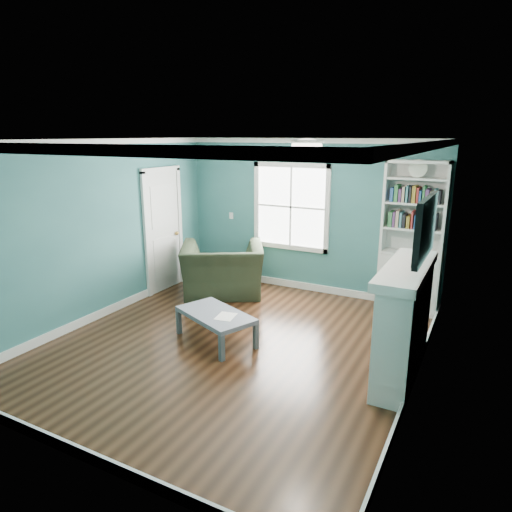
% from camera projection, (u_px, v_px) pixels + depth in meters
% --- Properties ---
extents(floor, '(5.00, 5.00, 0.00)m').
position_uv_depth(floor, '(234.00, 344.00, 5.97)').
color(floor, black).
rests_on(floor, ground).
extents(room_walls, '(5.00, 5.00, 5.00)m').
position_uv_depth(room_walls, '(233.00, 226.00, 5.56)').
color(room_walls, '#2E6468').
rests_on(room_walls, ground).
extents(trim, '(4.50, 5.00, 2.60)m').
position_uv_depth(trim, '(233.00, 253.00, 5.65)').
color(trim, white).
rests_on(trim, ground).
extents(window, '(1.40, 0.06, 1.50)m').
position_uv_depth(window, '(291.00, 207.00, 7.85)').
color(window, white).
rests_on(window, room_walls).
extents(bookshelf, '(0.90, 0.35, 2.31)m').
position_uv_depth(bookshelf, '(411.00, 253.00, 6.90)').
color(bookshelf, silver).
rests_on(bookshelf, ground).
extents(fireplace, '(0.44, 1.58, 1.30)m').
position_uv_depth(fireplace, '(405.00, 324.00, 5.04)').
color(fireplace, black).
rests_on(fireplace, ground).
extents(tv, '(0.06, 1.10, 0.65)m').
position_uv_depth(tv, '(426.00, 228.00, 4.70)').
color(tv, black).
rests_on(tv, fireplace).
extents(door, '(0.12, 0.98, 2.17)m').
position_uv_depth(door, '(163.00, 229.00, 7.88)').
color(door, silver).
rests_on(door, ground).
extents(ceiling_fixture, '(0.38, 0.38, 0.15)m').
position_uv_depth(ceiling_fixture, '(307.00, 145.00, 4.99)').
color(ceiling_fixture, white).
rests_on(ceiling_fixture, room_walls).
extents(light_switch, '(0.08, 0.01, 0.12)m').
position_uv_depth(light_switch, '(231.00, 216.00, 8.45)').
color(light_switch, white).
rests_on(light_switch, room_walls).
extents(recliner, '(1.60, 1.43, 1.17)m').
position_uv_depth(recliner, '(222.00, 261.00, 7.70)').
color(recliner, '#232C1B').
rests_on(recliner, ground).
extents(coffee_table, '(1.23, 0.97, 0.39)m').
position_uv_depth(coffee_table, '(216.00, 316.00, 5.99)').
color(coffee_table, '#485057').
rests_on(coffee_table, ground).
extents(paper_sheet, '(0.27, 0.32, 0.00)m').
position_uv_depth(paper_sheet, '(226.00, 316.00, 5.86)').
color(paper_sheet, white).
rests_on(paper_sheet, coffee_table).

